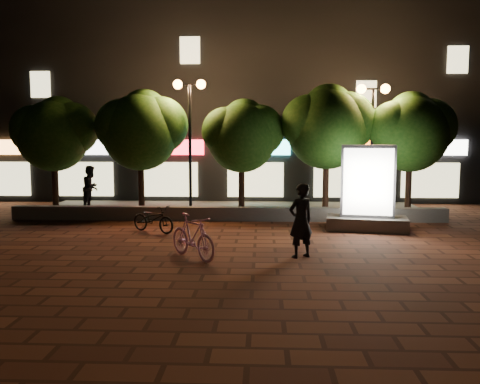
# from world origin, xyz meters

# --- Properties ---
(ground) EXTENTS (80.00, 80.00, 0.00)m
(ground) POSITION_xyz_m (0.00, 0.00, 0.00)
(ground) COLOR brown
(ground) RESTS_ON ground
(retaining_wall) EXTENTS (16.00, 0.45, 0.50)m
(retaining_wall) POSITION_xyz_m (0.00, 4.00, 0.25)
(retaining_wall) COLOR slate
(retaining_wall) RESTS_ON ground
(sidewalk) EXTENTS (16.00, 5.00, 0.08)m
(sidewalk) POSITION_xyz_m (0.00, 6.50, 0.04)
(sidewalk) COLOR slate
(sidewalk) RESTS_ON ground
(building_block) EXTENTS (28.00, 8.12, 11.30)m
(building_block) POSITION_xyz_m (-0.01, 12.99, 5.00)
(building_block) COLOR black
(building_block) RESTS_ON ground
(tree_far_left) EXTENTS (3.36, 2.80, 4.63)m
(tree_far_left) POSITION_xyz_m (-6.95, 5.46, 3.29)
(tree_far_left) COLOR black
(tree_far_left) RESTS_ON sidewalk
(tree_left) EXTENTS (3.60, 3.00, 4.89)m
(tree_left) POSITION_xyz_m (-3.45, 5.46, 3.44)
(tree_left) COLOR black
(tree_left) RESTS_ON sidewalk
(tree_mid) EXTENTS (3.24, 2.70, 4.50)m
(tree_mid) POSITION_xyz_m (0.55, 5.46, 3.22)
(tree_mid) COLOR black
(tree_mid) RESTS_ON sidewalk
(tree_right) EXTENTS (3.72, 3.10, 5.07)m
(tree_right) POSITION_xyz_m (3.86, 5.46, 3.57)
(tree_right) COLOR black
(tree_right) RESTS_ON sidewalk
(tree_far_right) EXTENTS (3.48, 2.90, 4.76)m
(tree_far_right) POSITION_xyz_m (7.05, 5.46, 3.37)
(tree_far_right) COLOR black
(tree_far_right) RESTS_ON sidewalk
(street_lamp_left) EXTENTS (1.26, 0.36, 5.18)m
(street_lamp_left) POSITION_xyz_m (-1.50, 5.20, 4.03)
(street_lamp_left) COLOR black
(street_lamp_left) RESTS_ON sidewalk
(street_lamp_right) EXTENTS (1.26, 0.36, 4.98)m
(street_lamp_right) POSITION_xyz_m (5.50, 5.20, 3.89)
(street_lamp_right) COLOR black
(street_lamp_right) RESTS_ON sidewalk
(ad_kiosk) EXTENTS (2.78, 1.73, 2.81)m
(ad_kiosk) POSITION_xyz_m (4.78, 2.32, 1.13)
(ad_kiosk) COLOR slate
(ad_kiosk) RESTS_ON ground
(scooter_pink) EXTENTS (1.63, 1.76, 1.13)m
(scooter_pink) POSITION_xyz_m (-0.44, -1.88, 0.56)
(scooter_pink) COLOR #E190C5
(scooter_pink) RESTS_ON ground
(rider) EXTENTS (0.83, 0.74, 1.90)m
(rider) POSITION_xyz_m (2.29, -1.65, 0.95)
(rider) COLOR black
(rider) RESTS_ON ground
(scooter_parked) EXTENTS (1.74, 1.34, 0.88)m
(scooter_parked) POSITION_xyz_m (-2.19, 1.57, 0.44)
(scooter_parked) COLOR black
(scooter_parked) RESTS_ON ground
(pedestrian) EXTENTS (0.78, 0.95, 1.81)m
(pedestrian) POSITION_xyz_m (-5.82, 6.21, 0.99)
(pedestrian) COLOR black
(pedestrian) RESTS_ON sidewalk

